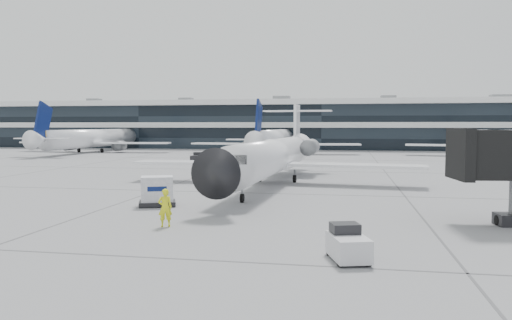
% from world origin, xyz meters
% --- Properties ---
extents(ground, '(220.00, 220.00, 0.00)m').
position_xyz_m(ground, '(0.00, 0.00, 0.00)').
color(ground, gray).
rests_on(ground, ground).
extents(terminal, '(170.00, 22.00, 10.00)m').
position_xyz_m(terminal, '(0.00, 82.00, 5.00)').
color(terminal, black).
rests_on(terminal, ground).
extents(bg_jet_left, '(32.00, 40.00, 9.60)m').
position_xyz_m(bg_jet_left, '(-45.00, 55.00, 0.00)').
color(bg_jet_left, white).
rests_on(bg_jet_left, ground).
extents(bg_jet_center, '(32.00, 40.00, 9.60)m').
position_xyz_m(bg_jet_center, '(-8.00, 55.00, 0.00)').
color(bg_jet_center, white).
rests_on(bg_jet_center, ground).
extents(bg_jet_right, '(32.00, 40.00, 9.60)m').
position_xyz_m(bg_jet_right, '(32.00, 55.00, 0.00)').
color(bg_jet_right, white).
rests_on(bg_jet_right, ground).
extents(regional_jet, '(27.35, 34.12, 7.88)m').
position_xyz_m(regional_jet, '(-1.05, 6.76, 2.69)').
color(regional_jet, white).
rests_on(regional_jet, ground).
extents(ramp_worker, '(0.89, 0.79, 2.06)m').
position_xyz_m(ramp_worker, '(-3.97, -13.93, 1.03)').
color(ramp_worker, yellow).
rests_on(ramp_worker, ground).
extents(baggage_tug, '(1.92, 2.53, 1.43)m').
position_xyz_m(baggage_tug, '(5.66, -18.92, 0.64)').
color(baggage_tug, silver).
rests_on(baggage_tug, ground).
extents(cargo_uld, '(2.88, 2.52, 1.96)m').
position_xyz_m(cargo_uld, '(-6.98, -7.45, 0.99)').
color(cargo_uld, black).
rests_on(cargo_uld, ground).
extents(traffic_cone, '(0.49, 0.49, 0.54)m').
position_xyz_m(traffic_cone, '(-9.75, 9.65, 0.26)').
color(traffic_cone, '#FF390D').
rests_on(traffic_cone, ground).
extents(far_tug, '(1.42, 2.40, 1.52)m').
position_xyz_m(far_tug, '(-15.77, 30.33, 0.68)').
color(far_tug, black).
rests_on(far_tug, ground).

